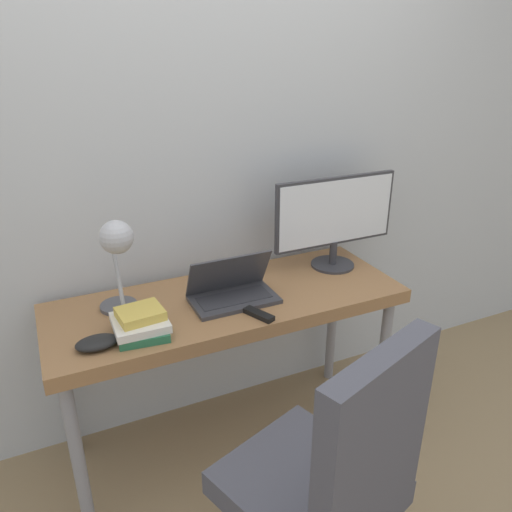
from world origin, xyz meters
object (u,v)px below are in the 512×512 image
Objects in this scene: desk_lamp at (117,251)px; book_stack at (141,323)px; office_chair at (332,477)px; laptop at (232,291)px; monitor at (335,217)px; game_controller at (97,343)px.

desk_lamp is 2.06× the size of book_stack.
office_chair is at bearing -63.26° from desk_lamp.
monitor is at bearing 11.63° from laptop.
office_chair is 7.18× the size of game_controller.
office_chair is 0.85m from book_stack.
desk_lamp is at bearing -173.40° from monitor.
laptop is at bearing 12.53° from game_controller.
monitor is 1.45× the size of desk_lamp.
desk_lamp reaches higher than game_controller.
book_stack is (-0.98, -0.22, -0.20)m from monitor.
book_stack is at bearing 7.82° from game_controller.
laptop is 1.71× the size of book_stack.
monitor is 1.20m from office_chair.
game_controller is (-1.14, -0.24, -0.23)m from monitor.
laptop reaches higher than book_stack.
laptop is 0.86m from office_chair.
laptop is 0.57× the size of monitor.
desk_lamp is 2.82× the size of game_controller.
monitor is at bearing 57.67° from office_chair.
monitor is at bearing 6.60° from desk_lamp.
office_chair is (-0.03, -0.83, -0.22)m from laptop.
office_chair reaches higher than game_controller.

